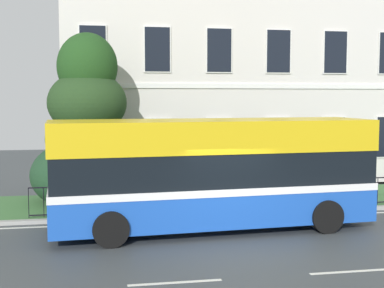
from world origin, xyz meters
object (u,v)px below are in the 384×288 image
georgian_townhouse (224,32)px  evergreen_tree (88,140)px  single_decker_bus (213,172)px  litter_bin (288,186)px

georgian_townhouse → evergreen_tree: bearing=-135.8°
single_decker_bus → litter_bin: bearing=36.3°
georgian_townhouse → single_decker_bus: (-2.96, -10.95, -5.40)m
evergreen_tree → litter_bin: 7.39m
georgian_townhouse → litter_bin: 10.34m
litter_bin → georgian_townhouse: bearing=92.9°
single_decker_bus → georgian_townhouse: bearing=71.4°
georgian_townhouse → evergreen_tree: georgian_townhouse is taller
evergreen_tree → litter_bin: (7.01, -1.73, -1.59)m
evergreen_tree → litter_bin: size_ratio=5.24×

